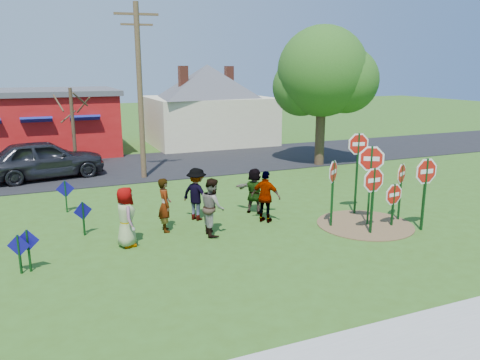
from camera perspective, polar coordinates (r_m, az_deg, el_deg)
The scene contains 27 objects.
ground at distance 15.03m, azimuth -1.26°, elevation -6.50°, with size 120.00×120.00×0.00m, color #345618.
sidewalk at distance 9.38m, azimuth 16.23°, elevation -19.98°, with size 22.00×1.80×0.08m, color #9E9E99.
road at distance 25.70m, azimuth -10.75°, elevation 1.74°, with size 120.00×7.50×0.04m, color black.
dirt_patch at distance 16.35m, azimuth 14.97°, elevation -5.25°, with size 3.20×3.20×0.03m, color brown.
red_building at distance 31.30m, azimuth -23.46°, elevation 6.54°, with size 9.40×7.69×3.90m.
cream_house at distance 33.00m, azimuth -3.96°, elevation 9.58°, with size 9.40×9.40×6.50m.
stop_sign_a at distance 15.13m, azimuth 15.94°, elevation -0.70°, with size 1.06×0.07×2.28m.
stop_sign_b at distance 16.93m, azimuth 14.18°, elevation 3.26°, with size 1.03×0.21×3.08m.
stop_sign_c at distance 15.87m, azimuth 15.67°, elevation 1.51°, with size 0.99×0.59×2.84m.
stop_sign_d at distance 16.80m, azimuth 19.07°, elevation 0.24°, with size 0.85×0.47×2.13m.
stop_sign_e at distance 16.21m, azimuth 18.22°, elevation -1.96°, with size 0.97×0.14×1.58m.
stop_sign_f at distance 15.96m, azimuth 21.71°, elevation 0.39°, with size 1.13×0.08×2.52m.
stop_sign_g at distance 15.49m, azimuth 11.27°, elevation 0.19°, with size 0.81×0.62×2.37m.
blue_diamond_a at distance 13.23m, azimuth -25.34°, elevation -7.71°, with size 0.55×0.24×1.06m.
blue_diamond_b at distance 13.24m, azimuth -24.41°, elevation -7.30°, with size 0.57×0.20×1.15m.
blue_diamond_c at distance 15.44m, azimuth -18.58°, elevation -4.03°, with size 0.57×0.21×1.10m.
blue_diamond_d at distance 18.09m, azimuth -20.50°, elevation -1.46°, with size 0.64×0.07×1.21m.
person_a at distance 14.11m, azimuth -13.74°, elevation -4.40°, with size 0.88×0.57×1.79m, color #3D4589.
person_b at distance 15.15m, azimuth -9.15°, elevation -3.02°, with size 0.64×0.42×1.75m, color #2D7B72.
person_c at distance 14.68m, azimuth -3.37°, elevation -3.26°, with size 0.89×0.69×1.83m, color brown.
person_d at distance 16.16m, azimuth -5.29°, elevation -1.72°, with size 1.18×0.68×1.83m, color #38393E.
person_e at distance 15.86m, azimuth 3.17°, elevation -2.06°, with size 1.04×0.44×1.78m, color #50305D.
person_f at distance 16.90m, azimuth 1.78°, elevation -1.30°, with size 1.54×0.49×1.66m, color #184821.
suv at distance 23.95m, azimuth -22.77°, elevation 2.37°, with size 2.17×5.40×1.84m, color #28282D.
utility_pole at distance 22.37m, azimuth -12.11°, elevation 10.82°, with size 1.96×0.36×8.01m.
leafy_tree at distance 25.42m, azimuth 10.24°, elevation 12.33°, with size 5.16×4.71×7.34m.
bare_tree_east at distance 25.53m, azimuth -19.76°, elevation 7.22°, with size 1.80×1.80×4.18m.
Camera 1 is at (-5.18, -13.15, 5.13)m, focal length 35.00 mm.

